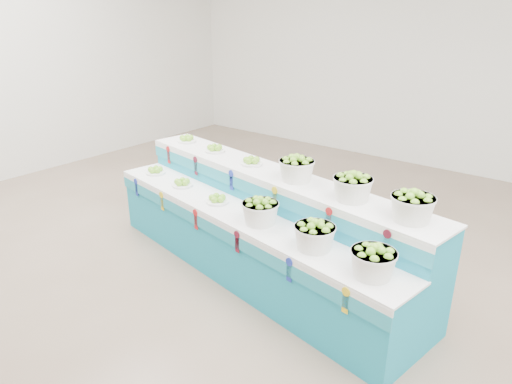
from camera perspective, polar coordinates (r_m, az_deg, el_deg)
ground at (r=4.51m, az=-2.05°, el=-12.61°), size 10.00×10.00×0.00m
back_wall at (r=8.21m, az=21.91°, el=16.40°), size 10.00×0.00×10.00m
display_stand at (r=4.66m, az=0.00°, el=-4.12°), size 3.84×1.57×1.02m
plate_lower_left at (r=5.59m, az=-12.28°, el=2.67°), size 0.26×0.26×0.09m
plate_lower_mid at (r=5.14m, az=-9.08°, el=1.19°), size 0.26×0.26×0.09m
plate_lower_right at (r=4.65m, az=-4.79°, el=-0.80°), size 0.26×0.26×0.09m
basket_lower_left at (r=4.17m, az=0.53°, el=-2.34°), size 0.39×0.39×0.24m
basket_lower_mid at (r=3.77m, az=7.22°, el=-5.27°), size 0.39×0.39×0.24m
basket_lower_right at (r=3.48m, az=14.21°, el=-8.24°), size 0.39×0.39×0.24m
plate_upper_left at (r=5.74m, az=-8.54°, el=6.54°), size 0.26×0.26×0.09m
plate_upper_mid at (r=5.29m, az=-5.10°, el=5.41°), size 0.26×0.26×0.09m
plate_upper_right at (r=4.83m, az=-0.55°, el=3.89°), size 0.26×0.26×0.09m
basket_upper_left at (r=4.37m, az=5.01°, el=2.92°), size 0.39×0.39×0.24m
basket_upper_mid at (r=3.98m, az=11.78°, el=0.66°), size 0.39×0.39×0.24m
basket_upper_right at (r=3.71m, az=18.67°, el=-1.64°), size 0.39×0.39×0.24m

